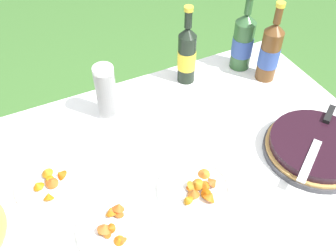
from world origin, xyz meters
TOP-DOWN VIEW (x-y plane):
  - garden_table at (0.00, 0.00)m, footprint 1.72×0.90m
  - tablecloth at (0.00, 0.00)m, footprint 1.73×0.91m
  - berry_tart at (0.60, -0.18)m, footprint 0.33×0.33m
  - serving_knife at (0.62, -0.16)m, footprint 0.33×0.23m
  - cup_stack at (0.05, 0.30)m, footprint 0.07×0.07m
  - cider_bottle_green at (0.65, 0.34)m, footprint 0.09×0.09m
  - cider_bottle_amber at (0.70, 0.23)m, footprint 0.08×0.08m
  - juice_bottle_red at (0.40, 0.36)m, footprint 0.07×0.07m
  - snack_plate_near at (-0.09, -0.15)m, footprint 0.22×0.22m
  - snack_plate_left at (-0.22, 0.08)m, footprint 0.22×0.22m
  - snack_plate_right at (0.17, -0.14)m, footprint 0.23×0.23m

SIDE VIEW (x-z plane):
  - garden_table at x=0.00m, z-range 0.29..1.02m
  - tablecloth at x=0.00m, z-range 0.66..0.76m
  - snack_plate_near at x=-0.09m, z-range 0.71..0.76m
  - snack_plate_left at x=-0.22m, z-range 0.71..0.76m
  - snack_plate_right at x=0.17m, z-range 0.71..0.77m
  - berry_tart at x=0.60m, z-range 0.73..0.78m
  - serving_knife at x=0.62m, z-range 0.78..0.80m
  - cup_stack at x=0.05m, z-range 0.73..0.94m
  - cider_bottle_green at x=0.65m, z-range 0.69..1.01m
  - juice_bottle_red at x=0.40m, z-range 0.69..1.01m
  - cider_bottle_amber at x=0.70m, z-range 0.69..1.02m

